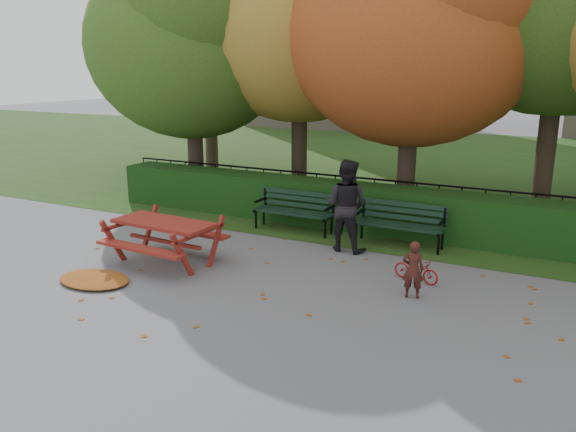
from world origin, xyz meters
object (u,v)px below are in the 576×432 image
at_px(adult, 346,205).
at_px(child, 413,269).
at_px(tree_a, 195,29).
at_px(bench_left, 295,208).
at_px(picnic_table, 164,231).
at_px(tree_f, 211,0).
at_px(bicycle, 416,269).
at_px(bench_right, 400,221).
at_px(tree_c, 427,8).

bearing_deg(adult, child, 139.18).
height_order(tree_a, adult, tree_a).
distance_m(bench_left, picnic_table, 3.29).
xyz_separation_m(tree_f, bicycle, (9.05, -7.39, -5.48)).
relative_size(child, bicycle, 1.15).
bearing_deg(tree_f, adult, -40.79).
distance_m(bench_right, bicycle, 2.05).
distance_m(tree_c, bench_left, 5.31).
height_order(tree_a, child, tree_a).
distance_m(tree_a, bench_left, 5.89).
bearing_deg(tree_f, tree_c, -22.35).
bearing_deg(bench_right, tree_a, 163.39).
distance_m(tree_a, child, 9.40).
height_order(child, adult, adult).
relative_size(bench_right, bicycle, 2.20).
xyz_separation_m(tree_c, child, (1.20, -4.82, -4.36)).
distance_m(tree_c, bench_right, 4.87).
bearing_deg(tree_c, picnic_table, -122.03).
height_order(tree_a, picnic_table, tree_a).
relative_size(tree_a, adult, 4.08).
height_order(bench_right, child, child).
bearing_deg(tree_f, tree_a, -62.02).
xyz_separation_m(tree_f, bench_left, (5.83, -5.54, -5.17)).
xyz_separation_m(child, adult, (-1.82, 1.76, 0.45)).
height_order(bench_left, bicycle, bench_left).
xyz_separation_m(adult, bicycle, (1.71, -1.05, -0.70)).
relative_size(tree_f, bicycle, 11.21).
bearing_deg(tree_a, bench_right, -16.61).
bearing_deg(bench_left, tree_a, 154.24).
xyz_separation_m(tree_c, picnic_table, (-3.33, -5.32, -4.19)).
bearing_deg(child, bicycle, -96.34).
xyz_separation_m(bench_right, adult, (-0.89, -0.80, 0.40)).
relative_size(tree_c, child, 8.53).
height_order(tree_a, tree_f, tree_f).
xyz_separation_m(bench_right, picnic_table, (-3.59, -3.06, 0.11)).
bearing_deg(bench_left, tree_f, 136.49).
distance_m(tree_c, adult, 5.00).
height_order(picnic_table, adult, adult).
height_order(bench_right, picnic_table, picnic_table).
relative_size(tree_a, child, 7.98).
distance_m(tree_a, adult, 7.02).
xyz_separation_m(bench_right, child, (0.94, -2.56, -0.05)).
bearing_deg(bicycle, tree_a, 76.35).
xyz_separation_m(tree_a, bench_left, (3.89, -1.88, -4.00)).
relative_size(bench_left, bicycle, 2.20).
bearing_deg(bench_left, child, -37.54).
relative_size(picnic_table, bicycle, 2.42).
xyz_separation_m(tree_f, picnic_table, (4.64, -8.60, -5.06)).
bearing_deg(child, bench_left, -53.19).
relative_size(tree_c, bench_right, 4.44).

